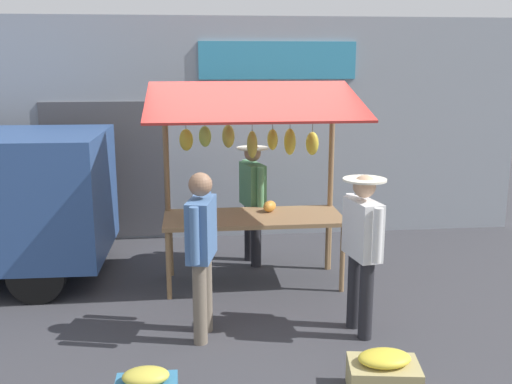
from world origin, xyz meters
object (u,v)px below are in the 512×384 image
(vendor_with_sunhat, at_px, (253,194))
(shopper_in_grey_tee, at_px, (202,243))
(shopper_with_shopping_bag, at_px, (362,241))
(produce_crate_near, at_px, (384,374))
(market_stall, at_px, (252,162))

(vendor_with_sunhat, height_order, shopper_in_grey_tee, shopper_in_grey_tee)
(vendor_with_sunhat, distance_m, shopper_in_grey_tee, 2.28)
(vendor_with_sunhat, distance_m, shopper_with_shopping_bag, 2.40)
(vendor_with_sunhat, height_order, produce_crate_near, vendor_with_sunhat)
(shopper_in_grey_tee, bearing_deg, shopper_with_shopping_bag, -80.18)
(market_stall, height_order, produce_crate_near, market_stall)
(shopper_with_shopping_bag, bearing_deg, market_stall, 21.65)
(shopper_in_grey_tee, distance_m, produce_crate_near, 2.09)
(market_stall, bearing_deg, shopper_with_shopping_bag, 121.81)
(vendor_with_sunhat, xyz_separation_m, shopper_with_shopping_bag, (-0.87, 2.24, 0.01))
(market_stall, xyz_separation_m, shopper_with_shopping_bag, (-0.95, 1.53, -0.57))
(shopper_with_shopping_bag, distance_m, produce_crate_near, 1.40)
(market_stall, distance_m, vendor_with_sunhat, 0.91)
(market_stall, height_order, shopper_in_grey_tee, market_stall)
(produce_crate_near, bearing_deg, shopper_with_shopping_bag, -95.70)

